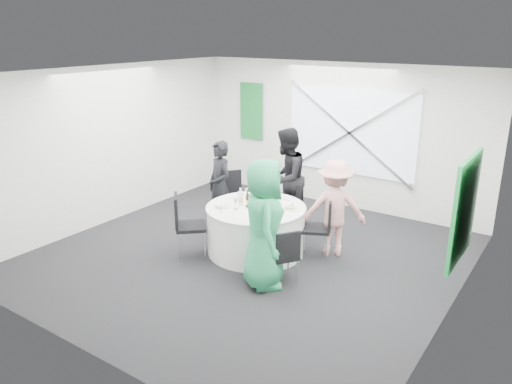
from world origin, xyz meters
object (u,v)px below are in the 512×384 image
Objects in this scene: person_woman_green at (264,224)px; green_water_bottle at (268,200)px; chair_front_right at (285,253)px; person_woman_pink at (334,208)px; banquet_table at (256,229)px; person_man_back_left at (220,186)px; chair_back at (289,205)px; chair_back_left at (232,194)px; chair_front_left at (185,221)px; clear_water_bottle at (241,198)px; chair_back_right at (322,223)px; person_man_back at (286,178)px.

green_water_bottle is (-0.51, 0.90, -0.01)m from person_woman_green.
person_woman_green is at bearing -21.80° from chair_front_right.
person_woman_pink is at bearing -53.88° from person_woman_green.
person_man_back_left reaches higher than banquet_table.
person_woman_pink reaches higher than green_water_bottle.
banquet_table is 1.05m from chair_back.
chair_front_right is (1.92, -1.36, -0.11)m from chair_back_left.
person_woman_pink is (1.85, 1.35, 0.17)m from chair_front_left.
green_water_bottle is at bearing 24.44° from banquet_table.
clear_water_bottle reaches higher than chair_back_left.
chair_front_left reaches higher than chair_front_right.
person_woman_green is at bearing -60.32° from green_water_bottle.
chair_front_left is (-0.82, -0.74, 0.21)m from banquet_table.
chair_back_right is 3.41× the size of clear_water_bottle.
person_woman_pink is at bearing 27.33° from person_man_back_left.
green_water_bottle is (0.99, 0.82, 0.30)m from chair_front_left.
person_woman_green is 1.03m from green_water_bottle.
chair_back_left reaches higher than chair_front_right.
clear_water_bottle reaches higher than chair_front_left.
banquet_table is 0.87× the size of person_woman_green.
person_man_back is (0.63, 1.95, 0.30)m from chair_front_left.
person_man_back_left is at bearing 13.88° from person_woman_green.
chair_back is at bearing -52.55° from person_woman_pink.
banquet_table is 0.99× the size of person_man_back_left.
clear_water_bottle is at bearing -9.24° from person_man_back_left.
person_woman_green is 1.19m from clear_water_bottle.
person_man_back is at bearing 133.40° from chair_back.
chair_back_right is at bearing -144.77° from chair_front_right.
chair_back_left is (-0.99, 0.70, 0.20)m from banquet_table.
green_water_bottle is at bearing 19.56° from clear_water_bottle.
green_water_bottle is (-0.86, -0.53, 0.12)m from person_woman_pink.
person_man_back is 1.19m from green_water_bottle.
chair_back is 0.88× the size of chair_back_right.
chair_front_right is at bearing -90.09° from chair_back_left.
person_man_back is at bearing 62.66° from person_man_back_left.
chair_front_left is at bearing -130.42° from clear_water_bottle.
banquet_table is 1.65× the size of chair_back_right.
chair_back is 0.47m from person_man_back.
person_woman_pink is at bearing 55.30° from person_man_back.
clear_water_bottle is (0.75, -0.77, 0.28)m from chair_back_left.
chair_back is 0.83× the size of chair_front_left.
person_woman_green is 6.51× the size of clear_water_bottle.
person_man_back_left reaches higher than chair_back_right.
person_woman_pink reaches higher than chair_front_left.
person_woman_green is 5.70× the size of green_water_bottle.
person_woman_green reaches higher than chair_front_left.
chair_front_right is 0.45× the size of person_woman_green.
chair_back_left is at bearing 89.07° from person_man_back_left.
person_woman_pink reaches higher than clear_water_bottle.
chair_back_right is 0.30m from person_woman_pink.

